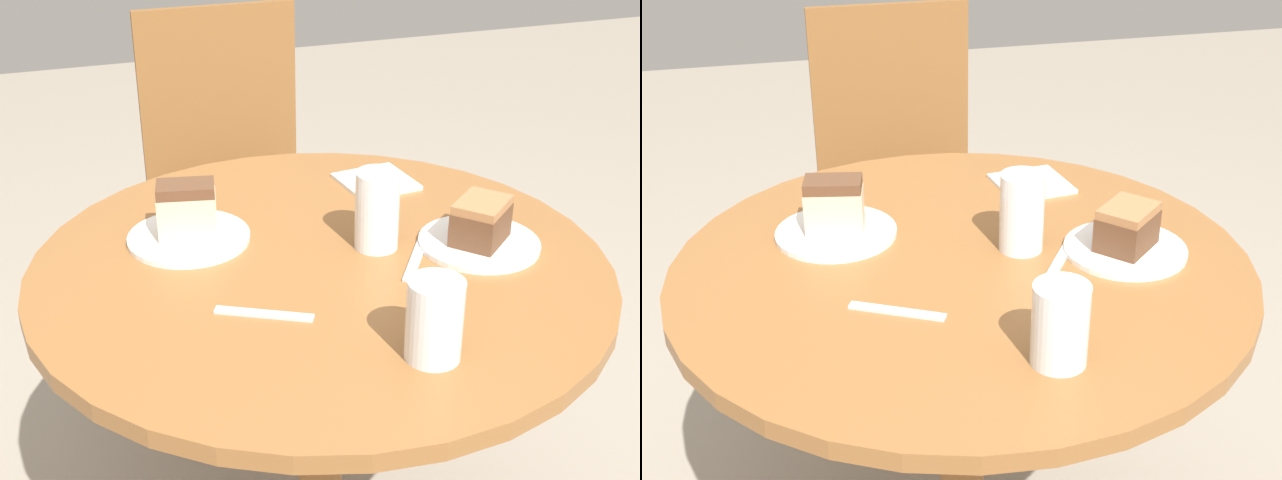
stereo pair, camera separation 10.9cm
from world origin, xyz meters
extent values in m
cylinder|color=brown|center=(0.00, 0.00, 0.38)|extent=(0.08, 0.08, 0.71)
cylinder|color=brown|center=(0.00, 0.00, 0.75)|extent=(0.99, 0.99, 0.03)
cylinder|color=brown|center=(-0.15, 0.59, 0.22)|extent=(0.04, 0.04, 0.44)
cylinder|color=brown|center=(0.25, 0.58, 0.22)|extent=(0.04, 0.04, 0.44)
cylinder|color=brown|center=(-0.15, 0.98, 0.22)|extent=(0.04, 0.04, 0.44)
cylinder|color=brown|center=(0.25, 0.98, 0.22)|extent=(0.04, 0.04, 0.44)
cube|color=#47281E|center=(0.05, 0.78, 0.45)|extent=(0.45, 0.44, 0.03)
cube|color=brown|center=(0.05, 0.99, 0.72)|extent=(0.42, 0.02, 0.52)
cylinder|color=white|center=(0.28, -0.04, 0.77)|extent=(0.21, 0.21, 0.01)
cylinder|color=white|center=(-0.20, 0.15, 0.77)|extent=(0.22, 0.22, 0.01)
cube|color=brown|center=(0.28, -0.04, 0.81)|extent=(0.13, 0.13, 0.06)
cube|color=#9E6B42|center=(0.28, -0.04, 0.84)|extent=(0.13, 0.12, 0.02)
cube|color=beige|center=(-0.20, 0.15, 0.82)|extent=(0.11, 0.08, 0.08)
cube|color=brown|center=(-0.20, 0.15, 0.87)|extent=(0.11, 0.08, 0.02)
cylinder|color=beige|center=(0.11, 0.02, 0.82)|extent=(0.07, 0.07, 0.11)
cylinder|color=white|center=(0.11, 0.02, 0.84)|extent=(0.08, 0.08, 0.14)
cylinder|color=silver|center=(0.06, -0.32, 0.80)|extent=(0.07, 0.07, 0.08)
cylinder|color=white|center=(0.06, -0.32, 0.83)|extent=(0.08, 0.08, 0.12)
cube|color=white|center=(0.21, 0.27, 0.77)|extent=(0.15, 0.15, 0.01)
cube|color=silver|center=(0.15, -0.05, 0.77)|extent=(0.10, 0.14, 0.00)
cube|color=silver|center=(-0.14, -0.14, 0.77)|extent=(0.14, 0.09, 0.00)
camera|label=1|loc=(-0.43, -1.26, 1.49)|focal=50.00mm
camera|label=2|loc=(-0.32, -1.29, 1.49)|focal=50.00mm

